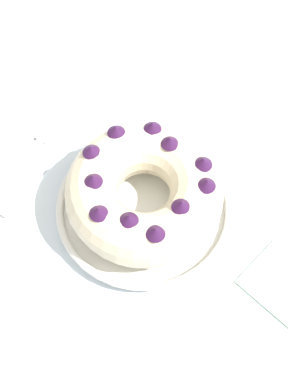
{
  "coord_description": "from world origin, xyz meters",
  "views": [
    {
      "loc": [
        0.17,
        -0.32,
        1.54
      ],
      "look_at": [
        -0.03,
        0.03,
        0.83
      ],
      "focal_mm": 50.0,
      "sensor_mm": 36.0,
      "label": 1
    }
  ],
  "objects_px": {
    "serving_knife": "(8,162)",
    "bundt_cake": "(144,192)",
    "fork": "(30,154)",
    "cake_knife": "(31,179)",
    "serving_dish": "(144,208)"
  },
  "relations": [
    {
      "from": "bundt_cake",
      "to": "serving_knife",
      "type": "relative_size",
      "value": 1.06
    },
    {
      "from": "cake_knife",
      "to": "serving_dish",
      "type": "bearing_deg",
      "value": 16.6
    },
    {
      "from": "bundt_cake",
      "to": "fork",
      "type": "height_order",
      "value": "bundt_cake"
    },
    {
      "from": "bundt_cake",
      "to": "cake_knife",
      "type": "distance_m",
      "value": 0.21
    },
    {
      "from": "fork",
      "to": "serving_knife",
      "type": "relative_size",
      "value": 0.93
    },
    {
      "from": "serving_dish",
      "to": "bundt_cake",
      "type": "height_order",
      "value": "bundt_cake"
    },
    {
      "from": "bundt_cake",
      "to": "fork",
      "type": "distance_m",
      "value": 0.24
    },
    {
      "from": "fork",
      "to": "cake_knife",
      "type": "height_order",
      "value": "cake_knife"
    },
    {
      "from": "bundt_cake",
      "to": "serving_knife",
      "type": "height_order",
      "value": "bundt_cake"
    },
    {
      "from": "serving_dish",
      "to": "bundt_cake",
      "type": "bearing_deg",
      "value": 91.19
    },
    {
      "from": "bundt_cake",
      "to": "serving_knife",
      "type": "distance_m",
      "value": 0.26
    },
    {
      "from": "bundt_cake",
      "to": "cake_knife",
      "type": "xyz_separation_m",
      "value": [
        -0.2,
        -0.04,
        -0.06
      ]
    },
    {
      "from": "bundt_cake",
      "to": "fork",
      "type": "xyz_separation_m",
      "value": [
        -0.23,
        -0.0,
        -0.06
      ]
    },
    {
      "from": "serving_knife",
      "to": "bundt_cake",
      "type": "bearing_deg",
      "value": 8.02
    },
    {
      "from": "fork",
      "to": "serving_knife",
      "type": "distance_m",
      "value": 0.04
    }
  ]
}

